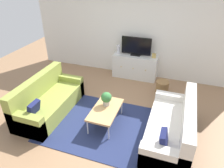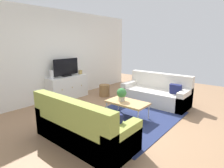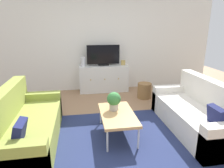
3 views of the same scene
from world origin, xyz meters
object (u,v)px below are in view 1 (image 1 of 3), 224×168
Objects in this scene: tv_console at (135,66)px; wicker_basket at (162,88)px; couch_right_side at (173,129)px; glass_vase at (118,49)px; mantel_clock at (154,56)px; couch_left_side at (47,101)px; flat_screen_tv at (136,47)px; potted_plant at (106,98)px; coffee_table at (106,110)px.

wicker_basket is (0.93, -0.72, -0.17)m from tv_console.
wicker_basket is at bearing 104.49° from couch_right_side.
mantel_clock is at bearing 0.00° from glass_vase.
tv_console is 3.47× the size of wicker_basket.
couch_left_side is 2.15× the size of flat_screen_tv.
potted_plant is 2.25m from glass_vase.
potted_plant is at bearing 172.92° from couch_right_side.
glass_vase is 1.76m from wicker_basket.
glass_vase reaches higher than coffee_table.
potted_plant reaches higher than wicker_basket.
couch_left_side reaches higher than coffee_table.
couch_left_side is at bearing -172.72° from potted_plant.
coffee_table is 1.10× the size of flat_screen_tv.
glass_vase is (-0.44, 2.19, 0.27)m from potted_plant.
glass_vase is (-0.54, 0.00, 0.48)m from tv_console.
tv_console is 1.51× the size of flat_screen_tv.
couch_right_side is 2.74m from tv_console.
mantel_clock is at bearing 49.11° from couch_left_side.
couch_left_side is 3.18m from mantel_clock.
wicker_basket is (0.93, -0.74, -0.79)m from flat_screen_tv.
coffee_table is at bearing -76.93° from potted_plant.
glass_vase is at bearing 128.60° from couch_right_side.
coffee_table is 2.45m from mantel_clock.
mantel_clock is (0.54, -0.02, -0.20)m from flat_screen_tv.
couch_left_side is 1.46m from potted_plant.
tv_console is 10.12× the size of mantel_clock.
tv_console is (-1.36, 2.37, 0.07)m from couch_right_side.
flat_screen_tv is at bearing 88.38° from coffee_table.
tv_console is at bearing 142.31° from wicker_basket.
glass_vase reaches higher than couch_left_side.
glass_vase is at bearing 153.91° from wicker_basket.
flat_screen_tv reaches higher than glass_vase.
potted_plant is (-1.46, 0.18, 0.28)m from couch_right_side.
couch_left_side is at bearing -178.55° from coffee_table.
tv_console is 0.68m from mantel_clock.
flat_screen_tv is at bearing 87.41° from potted_plant.
mantel_clock is 1.01m from wicker_basket.
glass_vase is (-0.47, 2.34, 0.48)m from coffee_table.
flat_screen_tv reaches higher than couch_right_side.
couch_left_side is at bearing -122.38° from flat_screen_tv.
potted_plant is at bearing -106.21° from mantel_clock.
coffee_table is 1.91m from wicker_basket.
couch_left_side reaches higher than tv_console.
coffee_table is 2.54× the size of wicker_basket.
flat_screen_tv is at bearing 90.00° from tv_console.
tv_console reaches higher than potted_plant.
coffee_table is at bearing -91.62° from flat_screen_tv.
couch_left_side is 2.63m from glass_vase.
couch_right_side is at bearing -60.23° from tv_console.
flat_screen_tv is (0.07, 2.36, 0.62)m from coffee_table.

